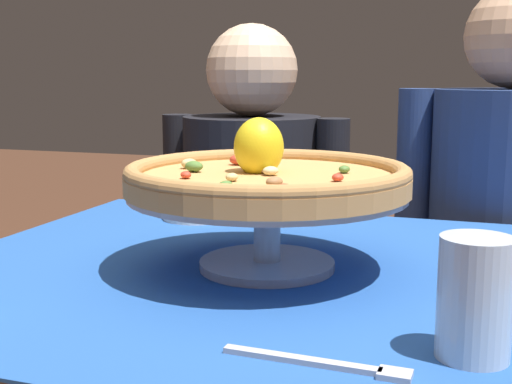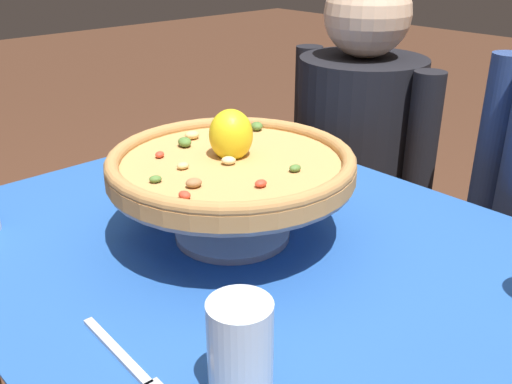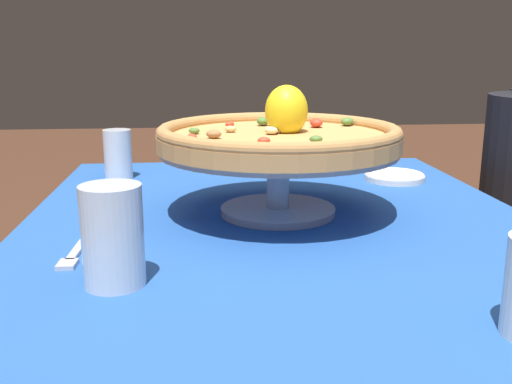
% 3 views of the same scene
% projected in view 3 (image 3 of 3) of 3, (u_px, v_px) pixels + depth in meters
% --- Properties ---
extents(dining_table, '(1.08, 0.86, 0.75)m').
position_uv_depth(dining_table, '(281.00, 290.00, 1.00)').
color(dining_table, olive).
rests_on(dining_table, ground).
extents(pizza_stand, '(0.40, 0.40, 0.12)m').
position_uv_depth(pizza_stand, '(277.00, 168.00, 1.00)').
color(pizza_stand, '#B7B7C1').
rests_on(pizza_stand, dining_table).
extents(pizza, '(0.41, 0.41, 0.11)m').
position_uv_depth(pizza, '(277.00, 135.00, 0.98)').
color(pizza, tan).
rests_on(pizza, pizza_stand).
extents(water_glass_front_left, '(0.06, 0.06, 0.11)m').
position_uv_depth(water_glass_front_left, '(118.00, 157.00, 1.28)').
color(water_glass_front_left, white).
rests_on(water_glass_front_left, dining_table).
extents(water_glass_front_right, '(0.07, 0.07, 0.12)m').
position_uv_depth(water_glass_front_right, '(113.00, 241.00, 0.70)').
color(water_glass_front_right, silver).
rests_on(water_glass_front_right, dining_table).
extents(side_plate, '(0.13, 0.13, 0.02)m').
position_uv_depth(side_plate, '(395.00, 176.00, 1.27)').
color(side_plate, silver).
rests_on(side_plate, dining_table).
extents(dinner_fork, '(0.19, 0.03, 0.01)m').
position_uv_depth(dinner_fork, '(79.00, 248.00, 0.83)').
color(dinner_fork, '#B7B7C1').
rests_on(dinner_fork, dining_table).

